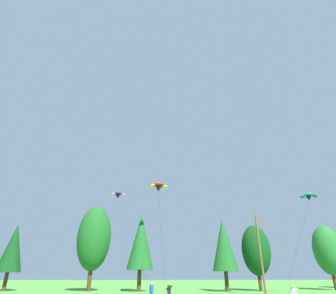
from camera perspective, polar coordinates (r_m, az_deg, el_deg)
name	(u,v)px	position (r m, az deg, el deg)	size (l,w,h in m)	color
treeline_tree_b	(13,248)	(51.92, -29.75, -17.86)	(3.73, 3.73, 9.69)	#472D19
treeline_tree_c	(94,238)	(46.45, -15.24, -17.86)	(5.14, 5.14, 12.36)	#472D19
treeline_tree_d	(141,241)	(44.95, -5.74, -19.06)	(4.03, 4.03, 11.06)	#472D19
treeline_tree_e	(224,245)	(45.58, 11.59, -19.41)	(3.86, 3.86, 10.28)	#472D19
treeline_tree_f	(256,250)	(47.66, 17.97, -19.86)	(4.35, 4.35, 9.44)	#472D19
treeline_tree_g	(327,250)	(54.89, 30.45, -18.08)	(4.45, 4.45, 9.82)	#472D19
utility_pole	(260,251)	(38.44, 18.76, -19.90)	(2.20, 0.26, 9.42)	brown
kite_flyer_near	(152,291)	(26.44, -3.47, -27.95)	(0.36, 0.60, 1.69)	#4C4C51
kite_flyer_mid	(169,292)	(25.34, 0.23, -28.09)	(0.58, 0.62, 1.69)	navy
parafoil_kite_high_purple	(118,195)	(49.13, -10.43, -9.84)	(7.79, 21.40, 14.28)	purple
parafoil_kite_mid_red_yellow	(159,187)	(42.71, -1.97, -8.31)	(3.08, 16.59, 13.66)	red
parafoil_kite_far_teal	(309,196)	(43.64, 27.41, -9.20)	(13.38, 17.09, 11.17)	teal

